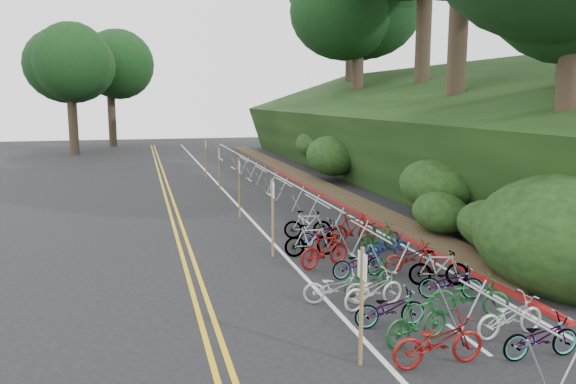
{
  "coord_description": "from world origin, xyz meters",
  "views": [
    {
      "loc": [
        -3.29,
        -11.62,
        4.91
      ],
      "look_at": [
        2.25,
        9.35,
        1.3
      ],
      "focal_mm": 35.0,
      "sensor_mm": 36.0,
      "label": 1
    }
  ],
  "objects": [
    {
      "name": "bike_valet",
      "position": [
        2.94,
        1.62,
        0.47
      ],
      "size": [
        3.35,
        11.74,
        1.08
      ],
      "color": "maroon",
      "rests_on": "ground"
    },
    {
      "name": "ground",
      "position": [
        0.0,
        0.0,
        0.0
      ],
      "size": [
        120.0,
        120.0,
        0.0
      ],
      "primitive_type": "plane",
      "color": "black",
      "rests_on": "ground"
    },
    {
      "name": "bike_rack_front",
      "position": [
        3.02,
        -3.19,
        0.88
      ],
      "size": [
        1.16,
        2.96,
        1.21
      ],
      "color": "#9B9EA3",
      "rests_on": "ground"
    },
    {
      "name": "bike_racks_rest",
      "position": [
        3.0,
        13.0,
        0.85
      ],
      "size": [
        1.14,
        23.0,
        1.17
      ],
      "color": "#9B9EA3",
      "rests_on": "ground"
    },
    {
      "name": "road_markings",
      "position": [
        0.63,
        10.1,
        0.0
      ],
      "size": [
        7.47,
        80.0,
        0.01
      ],
      "color": "gold",
      "rests_on": "ground"
    },
    {
      "name": "signpost_near",
      "position": [
        0.52,
        -2.47,
        1.3
      ],
      "size": [
        0.08,
        0.4,
        2.26
      ],
      "color": "brown",
      "rests_on": "ground"
    },
    {
      "name": "bike_front",
      "position": [
        1.13,
        0.63,
        0.41
      ],
      "size": [
        0.95,
        1.66,
        0.82
      ],
      "primitive_type": "imported",
      "rotation": [
        0.0,
        0.0,
        1.3
      ],
      "color": "#9E9EA3",
      "rests_on": "ground"
    },
    {
      "name": "red_curb",
      "position": [
        5.7,
        12.0,
        0.05
      ],
      "size": [
        0.25,
        28.0,
        0.1
      ],
      "primitive_type": "cube",
      "color": "maroon",
      "rests_on": "ground"
    },
    {
      "name": "signposts_rest",
      "position": [
        0.6,
        14.0,
        1.43
      ],
      "size": [
        0.08,
        18.4,
        2.5
      ],
      "color": "brown",
      "rests_on": "ground"
    },
    {
      "name": "embankment",
      "position": [
        12.96,
        19.04,
        2.57
      ],
      "size": [
        14.3,
        48.14,
        9.11
      ],
      "color": "black",
      "rests_on": "ground"
    }
  ]
}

